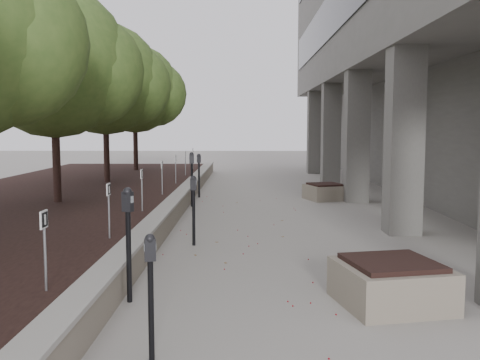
{
  "coord_description": "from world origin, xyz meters",
  "views": [
    {
      "loc": [
        -0.0,
        -5.72,
        2.34
      ],
      "look_at": [
        -0.11,
        5.46,
        1.22
      ],
      "focal_mm": 40.72,
      "sensor_mm": 36.0,
      "label": 1
    }
  ],
  "objects_px": {
    "parking_meter_1": "(151,298)",
    "parking_meter_3": "(194,211)",
    "crabapple_tree_5": "(135,108)",
    "planter_front": "(391,283)",
    "parking_meter_5": "(199,176)",
    "crabapple_tree_3": "(54,94)",
    "planter_back": "(325,192)",
    "crabapple_tree_4": "(105,103)",
    "parking_meter_4": "(192,179)",
    "parking_meter_2": "(129,245)"
  },
  "relations": [
    {
      "from": "parking_meter_1",
      "to": "parking_meter_3",
      "type": "height_order",
      "value": "parking_meter_3"
    },
    {
      "from": "crabapple_tree_5",
      "to": "planter_front",
      "type": "xyz_separation_m",
      "value": [
        6.7,
        -16.79,
        -2.82
      ]
    },
    {
      "from": "parking_meter_3",
      "to": "parking_meter_5",
      "type": "relative_size",
      "value": 0.96
    },
    {
      "from": "crabapple_tree_3",
      "to": "planter_back",
      "type": "height_order",
      "value": "crabapple_tree_3"
    },
    {
      "from": "planter_front",
      "to": "planter_back",
      "type": "bearing_deg",
      "value": 86.46
    },
    {
      "from": "parking_meter_5",
      "to": "planter_front",
      "type": "bearing_deg",
      "value": -87.92
    },
    {
      "from": "crabapple_tree_3",
      "to": "crabapple_tree_4",
      "type": "relative_size",
      "value": 1.0
    },
    {
      "from": "crabapple_tree_5",
      "to": "parking_meter_5",
      "type": "xyz_separation_m",
      "value": [
        3.29,
        -6.1,
        -2.4
      ]
    },
    {
      "from": "parking_meter_1",
      "to": "parking_meter_4",
      "type": "relative_size",
      "value": 0.82
    },
    {
      "from": "crabapple_tree_4",
      "to": "parking_meter_2",
      "type": "bearing_deg",
      "value": -74.44
    },
    {
      "from": "crabapple_tree_3",
      "to": "planter_front",
      "type": "height_order",
      "value": "crabapple_tree_3"
    },
    {
      "from": "planter_back",
      "to": "crabapple_tree_3",
      "type": "bearing_deg",
      "value": -155.1
    },
    {
      "from": "crabapple_tree_3",
      "to": "crabapple_tree_5",
      "type": "bearing_deg",
      "value": 90.0
    },
    {
      "from": "parking_meter_1",
      "to": "planter_front",
      "type": "distance_m",
      "value": 3.34
    },
    {
      "from": "parking_meter_1",
      "to": "parking_meter_3",
      "type": "distance_m",
      "value": 5.28
    },
    {
      "from": "parking_meter_1",
      "to": "parking_meter_4",
      "type": "height_order",
      "value": "parking_meter_4"
    },
    {
      "from": "planter_front",
      "to": "planter_back",
      "type": "height_order",
      "value": "planter_front"
    },
    {
      "from": "crabapple_tree_3",
      "to": "planter_front",
      "type": "relative_size",
      "value": 4.23
    },
    {
      "from": "crabapple_tree_5",
      "to": "planter_back",
      "type": "distance_m",
      "value": 10.27
    },
    {
      "from": "crabapple_tree_3",
      "to": "parking_meter_5",
      "type": "distance_m",
      "value": 5.64
    },
    {
      "from": "parking_meter_3",
      "to": "parking_meter_5",
      "type": "distance_m",
      "value": 7.17
    },
    {
      "from": "parking_meter_1",
      "to": "parking_meter_5",
      "type": "height_order",
      "value": "parking_meter_5"
    },
    {
      "from": "crabapple_tree_5",
      "to": "parking_meter_2",
      "type": "height_order",
      "value": "crabapple_tree_5"
    },
    {
      "from": "parking_meter_1",
      "to": "crabapple_tree_3",
      "type": "bearing_deg",
      "value": 100.85
    },
    {
      "from": "crabapple_tree_5",
      "to": "planter_front",
      "type": "relative_size",
      "value": 4.23
    },
    {
      "from": "parking_meter_4",
      "to": "planter_back",
      "type": "relative_size",
      "value": 1.43
    },
    {
      "from": "crabapple_tree_4",
      "to": "parking_meter_2",
      "type": "relative_size",
      "value": 3.53
    },
    {
      "from": "planter_front",
      "to": "planter_back",
      "type": "distance_m",
      "value": 10.22
    },
    {
      "from": "parking_meter_4",
      "to": "parking_meter_5",
      "type": "distance_m",
      "value": 2.0
    },
    {
      "from": "parking_meter_1",
      "to": "parking_meter_2",
      "type": "relative_size",
      "value": 0.84
    },
    {
      "from": "crabapple_tree_5",
      "to": "parking_meter_1",
      "type": "height_order",
      "value": "crabapple_tree_5"
    },
    {
      "from": "crabapple_tree_3",
      "to": "parking_meter_3",
      "type": "bearing_deg",
      "value": -40.61
    },
    {
      "from": "planter_front",
      "to": "planter_back",
      "type": "relative_size",
      "value": 1.16
    },
    {
      "from": "crabapple_tree_4",
      "to": "planter_front",
      "type": "xyz_separation_m",
      "value": [
        6.7,
        -11.79,
        -2.82
      ]
    },
    {
      "from": "crabapple_tree_4",
      "to": "parking_meter_3",
      "type": "relative_size",
      "value": 3.95
    },
    {
      "from": "crabapple_tree_3",
      "to": "planter_back",
      "type": "relative_size",
      "value": 4.91
    },
    {
      "from": "parking_meter_2",
      "to": "planter_front",
      "type": "relative_size",
      "value": 1.2
    },
    {
      "from": "parking_meter_4",
      "to": "parking_meter_5",
      "type": "relative_size",
      "value": 1.1
    },
    {
      "from": "parking_meter_1",
      "to": "crabapple_tree_4",
      "type": "bearing_deg",
      "value": 92.41
    },
    {
      "from": "crabapple_tree_3",
      "to": "parking_meter_4",
      "type": "xyz_separation_m",
      "value": [
        3.25,
        1.9,
        -2.33
      ]
    },
    {
      "from": "parking_meter_1",
      "to": "parking_meter_4",
      "type": "distance_m",
      "value": 10.45
    },
    {
      "from": "crabapple_tree_3",
      "to": "planter_front",
      "type": "bearing_deg",
      "value": -45.4
    },
    {
      "from": "parking_meter_4",
      "to": "parking_meter_3",
      "type": "bearing_deg",
      "value": -90.65
    },
    {
      "from": "crabapple_tree_4",
      "to": "planter_back",
      "type": "height_order",
      "value": "crabapple_tree_4"
    },
    {
      "from": "crabapple_tree_3",
      "to": "crabapple_tree_4",
      "type": "bearing_deg",
      "value": 90.0
    },
    {
      "from": "parking_meter_5",
      "to": "parking_meter_4",
      "type": "bearing_deg",
      "value": -106.66
    },
    {
      "from": "crabapple_tree_5",
      "to": "parking_meter_5",
      "type": "bearing_deg",
      "value": -61.68
    },
    {
      "from": "crabapple_tree_4",
      "to": "crabapple_tree_5",
      "type": "xyz_separation_m",
      "value": [
        0.0,
        5.0,
        0.0
      ]
    },
    {
      "from": "parking_meter_2",
      "to": "planter_back",
      "type": "distance_m",
      "value": 10.9
    },
    {
      "from": "crabapple_tree_3",
      "to": "parking_meter_4",
      "type": "relative_size",
      "value": 3.44
    }
  ]
}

